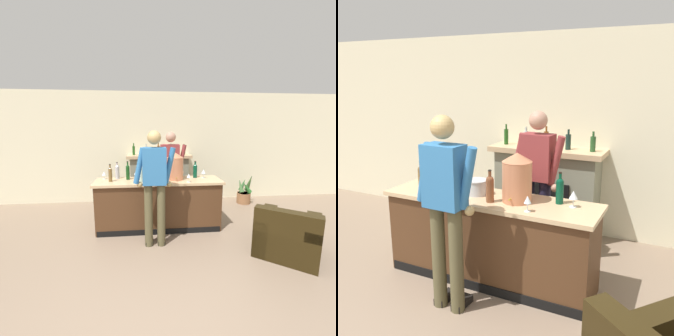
{
  "view_description": "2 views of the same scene",
  "coord_description": "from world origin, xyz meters",
  "views": [
    {
      "loc": [
        -0.17,
        -1.87,
        1.88
      ],
      "look_at": [
        0.28,
        2.46,
        1.09
      ],
      "focal_mm": 24.0,
      "sensor_mm": 36.0,
      "label": 1
    },
    {
      "loc": [
        1.85,
        -1.1,
        2.15
      ],
      "look_at": [
        0.02,
        2.66,
        1.13
      ],
      "focal_mm": 40.0,
      "sensor_mm": 36.0,
      "label": 2
    }
  ],
  "objects": [
    {
      "name": "wine_bottle_cabernet_heavy",
      "position": [
        -0.69,
        2.34,
        1.07
      ],
      "size": [
        0.08,
        0.08,
        0.31
      ],
      "color": "#B0ADB5",
      "rests_on": "bar_counter"
    },
    {
      "name": "wine_glass_front_left",
      "position": [
        0.59,
        1.93,
        1.04
      ],
      "size": [
        0.07,
        0.07,
        0.15
      ],
      "color": "silver",
      "rests_on": "bar_counter"
    },
    {
      "name": "wine_bottle_burgundy_dark",
      "position": [
        0.79,
        2.29,
        1.07
      ],
      "size": [
        0.08,
        0.08,
        0.32
      ],
      "color": "#083E28",
      "rests_on": "bar_counter"
    },
    {
      "name": "wine_bottle_port_short",
      "position": [
        -0.24,
        2.05,
        1.08
      ],
      "size": [
        0.06,
        0.06,
        0.35
      ],
      "color": "#9DBDAF",
      "rests_on": "bar_counter"
    },
    {
      "name": "wine_bottle_rose_blush",
      "position": [
        -0.79,
        2.12,
        1.07
      ],
      "size": [
        0.07,
        0.07,
        0.31
      ],
      "color": "brown",
      "rests_on": "bar_counter"
    },
    {
      "name": "copper_dispenser",
      "position": [
        0.38,
        2.16,
        1.18
      ],
      "size": [
        0.3,
        0.34,
        0.5
      ],
      "color": "#C57651",
      "rests_on": "bar_counter"
    },
    {
      "name": "wine_glass_by_dispenser",
      "position": [
        -0.93,
        2.34,
        1.03
      ],
      "size": [
        0.08,
        0.08,
        0.15
      ],
      "color": "silver",
      "rests_on": "bar_counter"
    },
    {
      "name": "person_customer",
      "position": [
        -0.03,
        1.51,
        1.03
      ],
      "size": [
        0.66,
        0.31,
        1.84
      ],
      "color": "brown",
      "rests_on": "ground_plane"
    },
    {
      "name": "wine_glass_near_bucket",
      "position": [
        0.94,
        2.24,
        1.05
      ],
      "size": [
        0.08,
        0.08,
        0.16
      ],
      "color": "silver",
      "rests_on": "bar_counter"
    },
    {
      "name": "wine_bottle_riesling_slim",
      "position": [
        0.15,
        2.03,
        1.08
      ],
      "size": [
        0.08,
        0.08,
        0.33
      ],
      "color": "brown",
      "rests_on": "bar_counter"
    },
    {
      "name": "wall_back_panel",
      "position": [
        0.0,
        3.86,
        1.38
      ],
      "size": [
        12.0,
        0.07,
        2.75
      ],
      "color": "beige",
      "rests_on": "ground_plane"
    },
    {
      "name": "fireplace_stone",
      "position": [
        0.18,
        3.6,
        0.62
      ],
      "size": [
        1.56,
        0.52,
        1.52
      ],
      "color": "gray",
      "rests_on": "ground_plane"
    },
    {
      "name": "wine_bottle_merlot_tall",
      "position": [
        -0.49,
        2.25,
        1.08
      ],
      "size": [
        0.07,
        0.07,
        0.34
      ],
      "color": "#123C14",
      "rests_on": "bar_counter"
    },
    {
      "name": "ice_bucket_steel",
      "position": [
        -0.1,
        2.19,
        1.01
      ],
      "size": [
        0.24,
        0.24,
        0.16
      ],
      "color": "silver",
      "rests_on": "bar_counter"
    },
    {
      "name": "bar_counter",
      "position": [
        0.08,
        2.14,
        0.47
      ],
      "size": [
        2.31,
        0.63,
        0.93
      ],
      "color": "#4C2E1A",
      "rests_on": "ground_plane"
    },
    {
      "name": "person_bartender",
      "position": [
        0.37,
        2.74,
        1.0
      ],
      "size": [
        0.66,
        0.32,
        1.79
      ],
      "color": "black",
      "rests_on": "ground_plane"
    },
    {
      "name": "wine_glass_front_right",
      "position": [
        -0.31,
        2.33,
        1.05
      ],
      "size": [
        0.07,
        0.07,
        0.17
      ],
      "color": "silver",
      "rests_on": "bar_counter"
    },
    {
      "name": "wine_glass_back_row",
      "position": [
        -0.33,
        2.22,
        1.07
      ],
      "size": [
        0.08,
        0.08,
        0.19
      ],
      "color": "silver",
      "rests_on": "bar_counter"
    }
  ]
}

